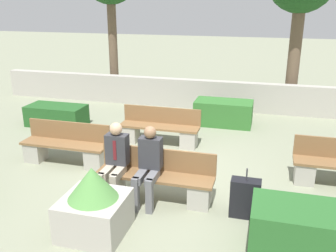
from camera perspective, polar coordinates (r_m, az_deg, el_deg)
The scene contains 12 objects.
ground_plane at distance 7.49m, azimuth -1.44°, elevation -7.69°, with size 60.00×60.00×0.00m, color gray.
perimeter_wall at distance 12.03m, azimuth 5.56°, elevation 4.81°, with size 14.11×0.30×0.91m.
bench_front at distance 6.58m, azimuth -1.97°, elevation -8.29°, with size 2.06×0.48×0.87m.
bench_left_side at distance 9.02m, azimuth -1.29°, elevation -0.66°, with size 1.93×0.48×0.87m.
bench_back at distance 8.24m, azimuth -15.34°, elevation -3.29°, with size 1.88×0.49×0.87m.
person_seated_man at distance 6.50m, azimuth -8.12°, elevation -4.83°, with size 0.38×0.63×1.35m.
person_seated_woman at distance 6.30m, azimuth -2.99°, elevation -5.54°, with size 0.38×0.63×1.34m.
hedge_block_near_left at distance 5.56m, azimuth 22.07°, elevation -15.10°, with size 1.81×0.84×0.73m.
hedge_block_mid_left at distance 10.82m, azimuth -16.59°, elevation 1.56°, with size 1.60×0.79×0.56m.
hedge_block_mid_right at distance 10.54m, azimuth 8.44°, elevation 2.02°, with size 1.57×0.83×0.68m.
planter_corner_left at distance 5.72m, azimuth -11.23°, elevation -11.61°, with size 0.92×0.92×1.06m.
suitcase at distance 6.20m, azimuth 11.66°, elevation -10.72°, with size 0.47×0.24×0.84m.
Camera 1 is at (1.95, -6.42, 3.33)m, focal length 40.00 mm.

